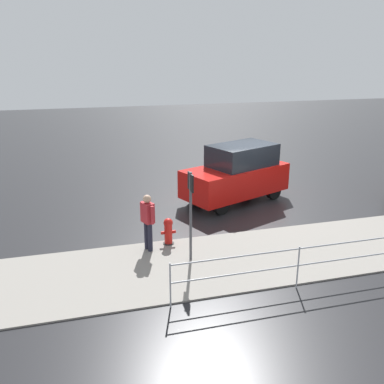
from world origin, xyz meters
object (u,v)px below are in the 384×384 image
(pedestrian, at_px, (148,218))
(sign_post, at_px, (191,204))
(moving_hatchback, at_px, (237,174))
(fire_hydrant, at_px, (168,232))

(pedestrian, xyz_separation_m, sign_post, (-0.96, 0.85, 0.62))
(moving_hatchback, height_order, fire_hydrant, moving_hatchback)
(fire_hydrant, distance_m, sign_post, 1.65)
(moving_hatchback, bearing_deg, fire_hydrant, 43.57)
(sign_post, bearing_deg, fire_hydrant, -72.12)
(pedestrian, bearing_deg, fire_hydrant, -158.52)
(fire_hydrant, relative_size, pedestrian, 0.50)
(sign_post, bearing_deg, moving_hatchback, -124.62)
(fire_hydrant, height_order, sign_post, sign_post)
(fire_hydrant, xyz_separation_m, sign_post, (-0.35, 1.09, 1.18))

